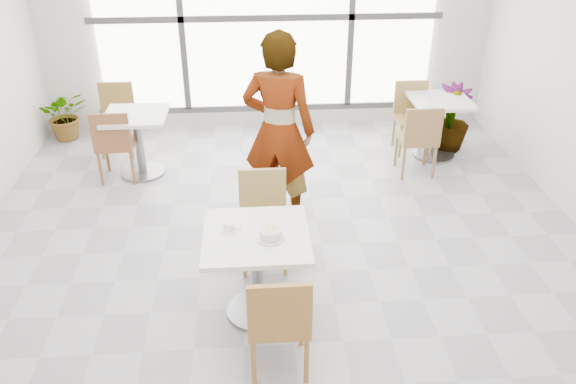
{
  "coord_description": "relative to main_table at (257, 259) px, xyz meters",
  "views": [
    {
      "loc": [
        -0.27,
        -4.05,
        3.1
      ],
      "look_at": [
        0.0,
        -0.3,
        1.0
      ],
      "focal_mm": 35.42,
      "sensor_mm": 36.0,
      "label": 1
    }
  ],
  "objects": [
    {
      "name": "floor",
      "position": [
        0.25,
        0.48,
        -0.52
      ],
      "size": [
        7.0,
        7.0,
        0.0
      ],
      "primitive_type": "plane",
      "color": "#9E9EA5",
      "rests_on": "ground"
    },
    {
      "name": "wall_back",
      "position": [
        0.25,
        3.98,
        0.98
      ],
      "size": [
        6.0,
        0.0,
        6.0
      ],
      "primitive_type": "plane",
      "rotation": [
        1.57,
        0.0,
        0.0
      ],
      "color": "silver",
      "rests_on": "ground"
    },
    {
      "name": "window",
      "position": [
        0.25,
        3.92,
        0.98
      ],
      "size": [
        4.6,
        0.07,
        2.52
      ],
      "color": "white",
      "rests_on": "ground"
    },
    {
      "name": "main_table",
      "position": [
        0.0,
        0.0,
        0.0
      ],
      "size": [
        0.8,
        0.8,
        0.75
      ],
      "color": "white",
      "rests_on": "ground"
    },
    {
      "name": "chair_near",
      "position": [
        0.13,
        -0.66,
        -0.02
      ],
      "size": [
        0.42,
        0.42,
        0.87
      ],
      "rotation": [
        0.0,
        0.0,
        3.14
      ],
      "color": "#A16E34",
      "rests_on": "ground"
    },
    {
      "name": "chair_far",
      "position": [
        0.07,
        0.73,
        -0.02
      ],
      "size": [
        0.42,
        0.42,
        0.87
      ],
      "color": "#A38649",
      "rests_on": "ground"
    },
    {
      "name": "oatmeal_bowl",
      "position": [
        0.11,
        -0.07,
        0.27
      ],
      "size": [
        0.21,
        0.21,
        0.09
      ],
      "color": "silver",
      "rests_on": "main_table"
    },
    {
      "name": "coffee_cup",
      "position": [
        -0.2,
        0.07,
        0.26
      ],
      "size": [
        0.16,
        0.13,
        0.07
      ],
      "color": "white",
      "rests_on": "main_table"
    },
    {
      "name": "person",
      "position": [
        0.26,
        1.45,
        0.44
      ],
      "size": [
        0.81,
        0.64,
        1.93
      ],
      "primitive_type": "imported",
      "rotation": [
        0.0,
        0.0,
        2.86
      ],
      "color": "black",
      "rests_on": "ground"
    },
    {
      "name": "bg_table_left",
      "position": [
        -1.3,
        2.56,
        -0.04
      ],
      "size": [
        0.7,
        0.7,
        0.75
      ],
      "color": "silver",
      "rests_on": "ground"
    },
    {
      "name": "bg_table_right",
      "position": [
        2.29,
        2.79,
        -0.04
      ],
      "size": [
        0.7,
        0.7,
        0.75
      ],
      "color": "silver",
      "rests_on": "ground"
    },
    {
      "name": "bg_chair_left_near",
      "position": [
        -1.54,
        2.38,
        -0.02
      ],
      "size": [
        0.42,
        0.42,
        0.87
      ],
      "rotation": [
        0.0,
        0.0,
        3.14
      ],
      "color": "brown",
      "rests_on": "ground"
    },
    {
      "name": "bg_chair_left_far",
      "position": [
        -1.67,
        3.24,
        -0.02
      ],
      "size": [
        0.42,
        0.42,
        0.87
      ],
      "color": "olive",
      "rests_on": "ground"
    },
    {
      "name": "bg_chair_right_near",
      "position": [
        1.91,
        2.27,
        -0.02
      ],
      "size": [
        0.42,
        0.42,
        0.87
      ],
      "rotation": [
        0.0,
        0.0,
        3.14
      ],
      "color": "olive",
      "rests_on": "ground"
    },
    {
      "name": "bg_chair_right_far",
      "position": [
        2.02,
        3.03,
        -0.02
      ],
      "size": [
        0.42,
        0.42,
        0.87
      ],
      "color": "#A07D44",
      "rests_on": "ground"
    },
    {
      "name": "plant_left",
      "position": [
        -2.45,
        3.68,
        -0.19
      ],
      "size": [
        0.73,
        0.67,
        0.67
      ],
      "primitive_type": "imported",
      "rotation": [
        0.0,
        0.0,
        0.3
      ],
      "color": "#608C46",
      "rests_on": "ground"
    },
    {
      "name": "plant_right",
      "position": [
        2.52,
        2.98,
        -0.1
      ],
      "size": [
        0.57,
        0.57,
        0.85
      ],
      "primitive_type": "imported",
      "rotation": [
        0.0,
        0.0,
        -0.22
      ],
      "color": "#467741",
      "rests_on": "ground"
    }
  ]
}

